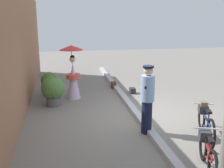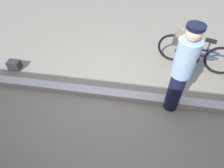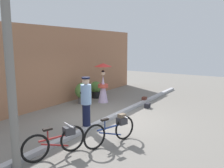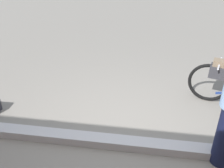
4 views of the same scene
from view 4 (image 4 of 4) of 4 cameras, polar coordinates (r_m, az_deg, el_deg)
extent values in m
plane|color=gray|center=(3.60, 3.47, -13.82)|extent=(30.00, 30.00, 0.00)
cube|color=#B2B2B7|center=(3.55, 3.50, -13.11)|extent=(14.00, 0.20, 0.12)
torus|color=black|center=(4.64, 20.77, 0.26)|extent=(0.67, 0.26, 0.69)
cylinder|color=silver|center=(4.47, 22.94, 4.27)|extent=(0.18, 0.47, 0.03)
cube|color=#333338|center=(4.53, 22.60, 2.64)|extent=(0.31, 0.29, 0.20)
cube|color=#72604C|center=(4.48, 22.91, 4.12)|extent=(0.24, 0.21, 0.14)
camera|label=1|loc=(7.03, 95.52, 0.84)|focal=43.15mm
camera|label=2|loc=(0.63, 137.74, 47.71)|focal=31.95mm
camera|label=3|loc=(9.77, 55.65, 19.31)|focal=37.17mm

